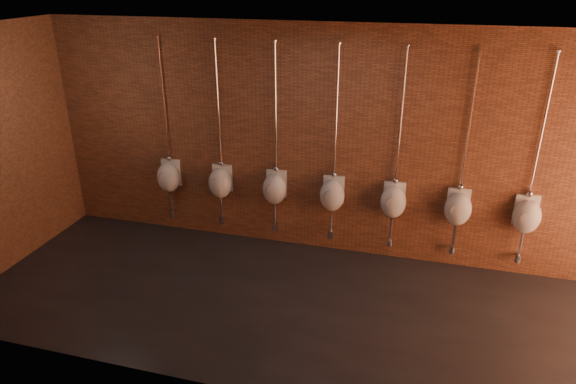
# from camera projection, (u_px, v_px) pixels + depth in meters

# --- Properties ---
(ground) EXTENTS (8.50, 8.50, 0.00)m
(ground) POSITION_uv_depth(u_px,v_px,m) (313.00, 308.00, 6.26)
(ground) COLOR black
(ground) RESTS_ON ground
(room_shell) EXTENTS (8.54, 3.04, 3.22)m
(room_shell) POSITION_uv_depth(u_px,v_px,m) (316.00, 152.00, 5.45)
(room_shell) COLOR black
(room_shell) RESTS_ON ground
(urinal_0) EXTENTS (0.37, 0.33, 2.71)m
(urinal_0) POSITION_uv_depth(u_px,v_px,m) (169.00, 176.00, 7.73)
(urinal_0) COLOR silver
(urinal_0) RESTS_ON ground
(urinal_1) EXTENTS (0.37, 0.33, 2.71)m
(urinal_1) POSITION_uv_depth(u_px,v_px,m) (220.00, 182.00, 7.52)
(urinal_1) COLOR silver
(urinal_1) RESTS_ON ground
(urinal_2) EXTENTS (0.37, 0.33, 2.71)m
(urinal_2) POSITION_uv_depth(u_px,v_px,m) (275.00, 188.00, 7.32)
(urinal_2) COLOR silver
(urinal_2) RESTS_ON ground
(urinal_3) EXTENTS (0.37, 0.33, 2.71)m
(urinal_3) POSITION_uv_depth(u_px,v_px,m) (332.00, 194.00, 7.12)
(urinal_3) COLOR silver
(urinal_3) RESTS_ON ground
(urinal_4) EXTENTS (0.37, 0.33, 2.71)m
(urinal_4) POSITION_uv_depth(u_px,v_px,m) (393.00, 201.00, 6.92)
(urinal_4) COLOR silver
(urinal_4) RESTS_ON ground
(urinal_5) EXTENTS (0.37, 0.33, 2.71)m
(urinal_5) POSITION_uv_depth(u_px,v_px,m) (458.00, 208.00, 6.71)
(urinal_5) COLOR silver
(urinal_5) RESTS_ON ground
(urinal_6) EXTENTS (0.37, 0.33, 2.71)m
(urinal_6) POSITION_uv_depth(u_px,v_px,m) (527.00, 215.00, 6.51)
(urinal_6) COLOR silver
(urinal_6) RESTS_ON ground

